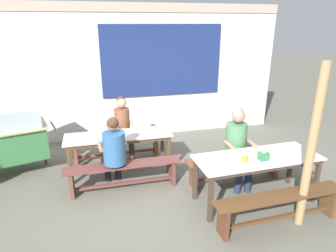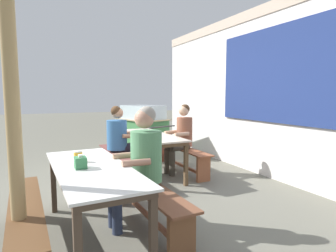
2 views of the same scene
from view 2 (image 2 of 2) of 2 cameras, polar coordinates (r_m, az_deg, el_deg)
name	(u,v)px [view 2 (image 2 of 2)]	position (r m, az deg, el deg)	size (l,w,h in m)	color
ground_plane	(109,191)	(4.55, -11.76, -12.65)	(40.00, 40.00, 0.00)	#676558
backdrop_wall	(256,88)	(5.62, 17.26, 7.29)	(6.94, 0.23, 3.05)	silver
dining_table_far	(152,139)	(5.23, -3.30, -2.51)	(1.89, 0.63, 0.75)	beige
dining_table_near	(92,174)	(3.02, -15.03, -9.17)	(1.92, 0.78, 0.75)	silver
bench_far_back	(181,155)	(5.56, 2.60, -5.79)	(1.85, 0.31, 0.46)	brown
bench_far_front	(119,161)	(5.10, -9.70, -6.91)	(1.89, 0.32, 0.46)	brown
bench_near_back	(148,198)	(3.31, -4.09, -14.16)	(1.78, 0.38, 0.46)	brown
bench_near_front	(26,221)	(3.08, -26.50, -16.58)	(1.91, 0.36, 0.46)	brown
food_cart	(142,125)	(7.18, -5.13, 0.16)	(1.75, 1.21, 1.20)	#3D7D45
person_left_back_turned	(120,136)	(5.17, -9.49, -2.07)	(0.49, 0.59, 1.27)	black
person_right_near_table	(141,158)	(3.19, -5.44, -6.46)	(0.46, 0.59, 1.34)	#273048
person_center_facing	(181,135)	(5.32, 2.66, -1.77)	(0.44, 0.54, 1.29)	#413B30
tissue_box	(81,163)	(2.95, -17.08, -6.99)	(0.13, 0.11, 0.14)	#357B49
condiment_jar	(78,156)	(3.24, -17.52, -5.81)	(0.09, 0.09, 0.12)	gold
soup_bowl	(146,132)	(5.38, -4.42, -1.17)	(0.16, 0.16, 0.05)	silver
wooden_support_post	(14,140)	(2.57, -28.34, -2.50)	(0.11, 0.11, 2.22)	tan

